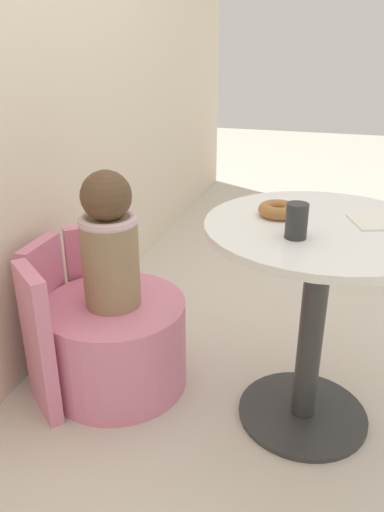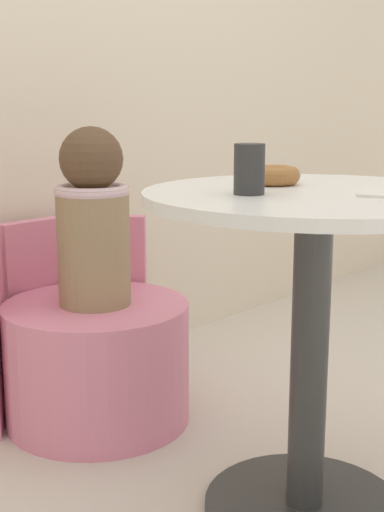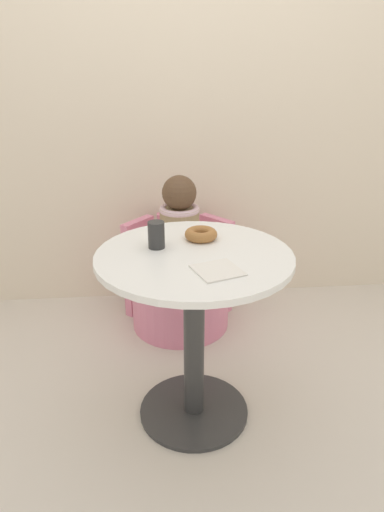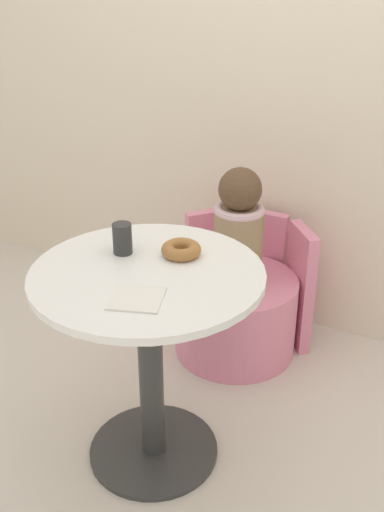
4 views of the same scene
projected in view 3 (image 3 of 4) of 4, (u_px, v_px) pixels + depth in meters
name	position (u px, v px, depth m)	size (l,w,h in m)	color
ground_plane	(209.00, 412.00, 1.95)	(12.00, 12.00, 0.00)	beige
back_wall	(187.00, 97.00, 2.51)	(6.00, 0.06, 2.40)	beige
round_table	(194.00, 305.00, 1.75)	(0.73, 0.73, 0.74)	#333333
tub_chair	(180.00, 296.00, 2.54)	(0.54, 0.54, 0.35)	pink
booth_backrest	(178.00, 262.00, 2.71)	(0.63, 0.23, 0.56)	pink
child_figure	(180.00, 224.00, 2.38)	(0.21, 0.21, 0.50)	#937A56
donut	(201.00, 234.00, 1.79)	(0.13, 0.13, 0.04)	#9E6633
cup	(156.00, 235.00, 1.70)	(0.06, 0.06, 0.10)	#2D2D2D
paper_napkin	(218.00, 270.00, 1.52)	(0.19, 0.19, 0.01)	silver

